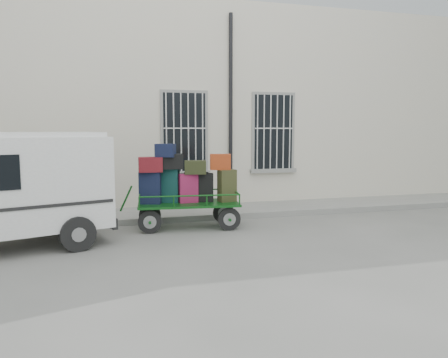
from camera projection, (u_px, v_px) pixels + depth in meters
ground at (227, 233)px, 9.88m from camera, size 80.00×80.00×0.00m
building at (183, 110)px, 14.81m from camera, size 24.00×5.15×6.00m
sidewalk at (205, 212)px, 11.98m from camera, size 24.00×1.70×0.15m
luggage_cart at (185, 186)px, 10.25m from camera, size 2.81×1.30×2.00m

